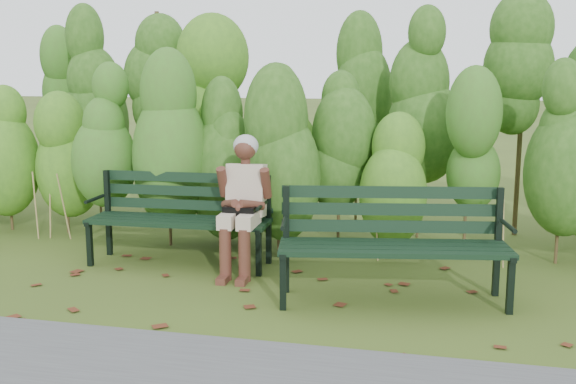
# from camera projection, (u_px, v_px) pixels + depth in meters

# --- Properties ---
(ground) EXTENTS (80.00, 80.00, 0.00)m
(ground) POSITION_uv_depth(u_px,v_px,m) (278.00, 295.00, 5.22)
(ground) COLOR #3C4B1C
(hedge_band) EXTENTS (11.04, 1.67, 2.42)m
(hedge_band) POSITION_uv_depth(u_px,v_px,m) (322.00, 117.00, 6.79)
(hedge_band) COLOR #47381E
(hedge_band) RESTS_ON ground
(leaf_litter) EXTENTS (5.65, 2.04, 0.01)m
(leaf_litter) POSITION_uv_depth(u_px,v_px,m) (230.00, 289.00, 5.35)
(leaf_litter) COLOR #572816
(leaf_litter) RESTS_ON ground
(bench_left) EXTENTS (1.63, 0.58, 0.81)m
(bench_left) POSITION_uv_depth(u_px,v_px,m) (182.00, 211.00, 6.04)
(bench_left) COLOR black
(bench_left) RESTS_ON ground
(bench_right) EXTENTS (1.76, 0.84, 0.85)m
(bench_right) POSITION_uv_depth(u_px,v_px,m) (393.00, 235.00, 5.05)
(bench_right) COLOR black
(bench_right) RESTS_ON ground
(seated_woman) EXTENTS (0.47, 0.69, 1.18)m
(seated_woman) POSITION_uv_depth(u_px,v_px,m) (243.00, 196.00, 5.74)
(seated_woman) COLOR #BCA992
(seated_woman) RESTS_ON ground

